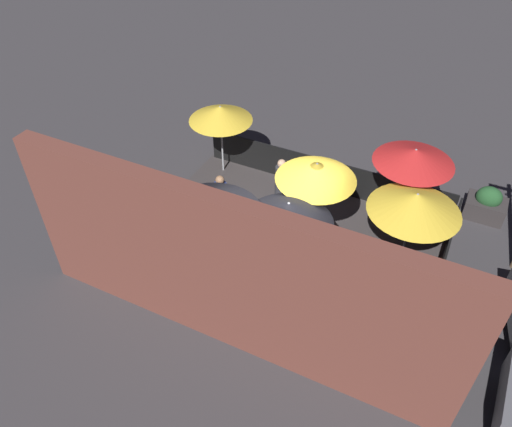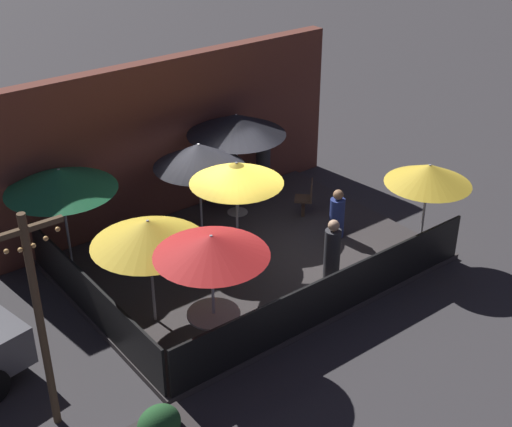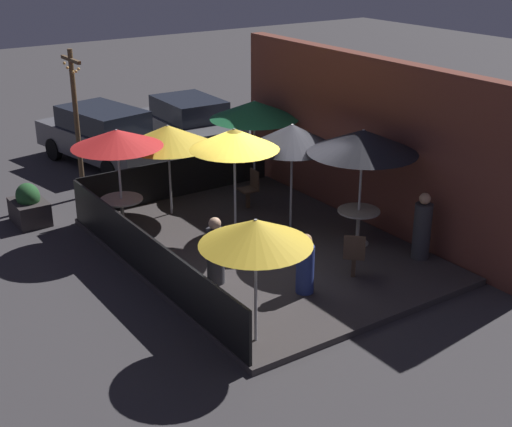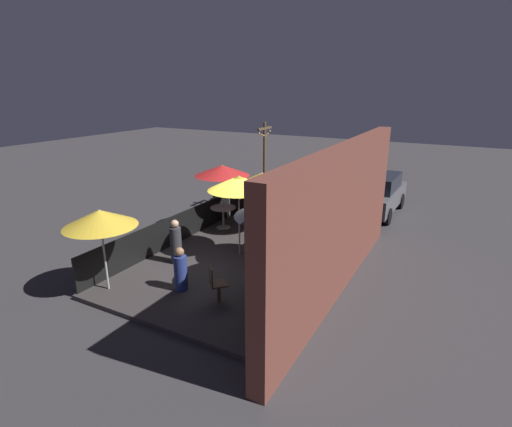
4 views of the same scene
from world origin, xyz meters
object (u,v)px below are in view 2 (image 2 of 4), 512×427
object	(u,v)px
patio_umbrella_1	(211,245)
patio_umbrella_4	(148,232)
patio_umbrella_3	(60,180)
patron_1	(337,215)
patron_0	(332,251)
patron_2	(263,167)
light_post	(39,313)
patio_umbrella_2	(429,174)
dining_table_0	(237,190)
patio_chair_0	(306,197)
patio_umbrella_6	(236,173)
dining_table_1	(214,320)
patio_umbrella_0	(236,124)
patio_chair_1	(139,247)
patio_umbrella_5	(199,155)

from	to	relation	value
patio_umbrella_1	patio_umbrella_4	xyz separation A→B (m)	(-0.38, 1.37, -0.25)
patio_umbrella_3	patron_1	xyz separation A→B (m)	(5.19, -2.41, -1.48)
patron_0	patron_1	bearing A→B (deg)	75.36
patron_2	light_post	world-z (taller)	light_post
patio_umbrella_2	patio_umbrella_4	xyz separation A→B (m)	(-5.61, 1.45, -0.02)
dining_table_0	patio_chair_0	bearing A→B (deg)	-44.44
patio_umbrella_2	light_post	bearing A→B (deg)	178.03
patio_umbrella_1	patron_2	size ratio (longest dim) A/B	1.67
patio_umbrella_6	patron_1	xyz separation A→B (m)	(2.59, -0.17, -1.71)
patron_1	light_post	xyz separation A→B (m)	(-7.22, -1.37, 1.42)
patio_umbrella_3	dining_table_1	distance (m)	4.29
patron_2	light_post	xyz separation A→B (m)	(-7.37, -4.18, 1.31)
patio_umbrella_4	dining_table_0	distance (m)	4.59
patio_umbrella_3	patron_0	xyz separation A→B (m)	(3.97, -3.55, -1.40)
dining_table_1	patio_chair_0	xyz separation A→B (m)	(4.45, 2.67, -0.12)
dining_table_1	patron_0	world-z (taller)	patron_0
patio_umbrella_3	patron_0	world-z (taller)	patio_umbrella_3
patron_1	patron_2	xyz separation A→B (m)	(0.15, 2.80, 0.11)
patio_umbrella_4	dining_table_1	bearing A→B (deg)	-74.58
patio_umbrella_0	patio_chair_0	xyz separation A→B (m)	(1.15, -1.13, -1.72)
dining_table_1	patron_1	world-z (taller)	patron_1
patio_umbrella_3	patio_chair_0	distance (m)	5.63
patio_umbrella_2	patron_0	size ratio (longest dim) A/B	1.61
dining_table_0	patio_chair_1	bearing A→B (deg)	-167.13
patio_umbrella_1	patron_1	size ratio (longest dim) A/B	2.01
patio_umbrella_0	light_post	world-z (taller)	light_post
patron_2	patio_chair_1	bearing A→B (deg)	141.77
patio_umbrella_6	patio_chair_1	distance (m)	2.67
patio_umbrella_2	patio_chair_0	size ratio (longest dim) A/B	2.30
patio_umbrella_1	patio_chair_1	xyz separation A→B (m)	(0.30, 3.11, -1.62)
dining_table_0	patron_1	world-z (taller)	patron_1
patio_umbrella_4	patio_umbrella_2	bearing A→B (deg)	-14.52
patio_umbrella_4	patron_2	world-z (taller)	patio_umbrella_4
dining_table_0	light_post	bearing A→B (deg)	-149.64
patio_umbrella_1	patio_umbrella_6	xyz separation A→B (m)	(1.79, 1.74, 0.13)
patio_umbrella_4	patron_2	bearing A→B (deg)	31.45
patio_umbrella_6	patio_chair_1	size ratio (longest dim) A/B	2.71
patio_umbrella_4	patron_1	world-z (taller)	patio_umbrella_4
patio_umbrella_3	patron_0	size ratio (longest dim) A/B	1.71
patio_umbrella_5	patron_0	world-z (taller)	patio_umbrella_5
patron_0	patio_umbrella_1	bearing A→B (deg)	-139.87
dining_table_0	patron_0	world-z (taller)	patron_0
dining_table_1	patio_umbrella_5	bearing A→B (deg)	59.35
patio_umbrella_2	dining_table_1	bearing A→B (deg)	179.11
patio_umbrella_3	patron_1	world-z (taller)	patio_umbrella_3
patio_umbrella_0	patio_chair_1	world-z (taller)	patio_umbrella_0
patio_umbrella_1	patio_chair_0	size ratio (longest dim) A/B	2.51
patio_umbrella_1	dining_table_1	bearing A→B (deg)	-135.00
patio_umbrella_5	dining_table_1	size ratio (longest dim) A/B	2.57
patio_umbrella_2	patio_umbrella_6	xyz separation A→B (m)	(-3.45, 1.82, 0.35)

